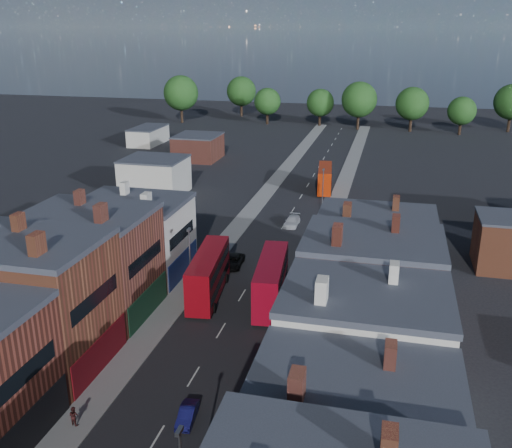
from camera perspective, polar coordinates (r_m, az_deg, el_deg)
The scene contains 12 objects.
pavement_west at distance 81.26m, azimuth -2.55°, elevation -1.16°, with size 3.00×200.00×0.12m, color gray.
pavement_east at distance 78.82m, azimuth 6.57°, elevation -1.92°, with size 3.00×200.00×0.12m, color gray.
lamp_post_2 at distance 61.50m, azimuth -6.62°, elevation -3.46°, with size 0.25×0.70×8.12m.
lamp_post_3 at distance 86.95m, azimuth 6.69°, elevation 3.31°, with size 0.25×0.70×8.12m.
bus_0 at distance 62.58m, azimuth -4.78°, elevation -4.97°, with size 3.97×11.86×5.02m.
bus_1 at distance 60.89m, azimuth 1.52°, elevation -5.64°, with size 3.78×11.76×4.99m.
bus_2 at distance 103.86m, azimuth 6.89°, elevation 4.59°, with size 3.42×10.41×4.41m.
car_1 at distance 45.55m, azimuth -6.89°, elevation -18.38°, with size 1.17×3.36×1.11m, color #131356.
car_2 at distance 70.88m, azimuth -2.31°, elevation -3.75°, with size 2.20×4.77×1.33m, color black.
car_3 at distance 85.36m, azimuth 3.62°, elevation 0.28°, with size 1.91×4.69×1.36m, color silver.
ped_1 at distance 46.60m, azimuth -17.77°, elevation -17.79°, with size 0.74×0.41×1.53m, color #431C1B.
ped_3 at distance 55.18m, azimuth 3.01°, elevation -10.44°, with size 1.02×0.46×1.74m, color #4E4B43.
Camera 1 is at (14.99, -23.15, 28.17)m, focal length 40.00 mm.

